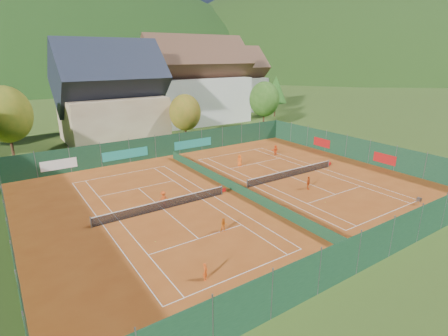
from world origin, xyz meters
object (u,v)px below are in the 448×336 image
(player_right_near, at_px, (308,183))
(player_left_far, at_px, (163,199))
(hotel_block_a, at_px, (196,86))
(hotel_block_b, at_px, (230,84))
(ball_hopper, at_px, (419,199))
(player_left_mid, at_px, (224,225))
(player_right_far_a, at_px, (240,160))
(chalet, at_px, (112,99))
(player_left_near, at_px, (205,272))
(player_right_far_b, at_px, (275,150))

(player_right_near, bearing_deg, player_left_far, 127.16)
(hotel_block_a, height_order, hotel_block_b, hotel_block_a)
(ball_hopper, distance_m, player_left_mid, 19.10)
(hotel_block_a, bearing_deg, player_right_far_a, -109.68)
(chalet, bearing_deg, hotel_block_a, 17.53)
(chalet, distance_m, player_left_near, 42.16)
(ball_hopper, bearing_deg, player_right_near, 123.41)
(hotel_block_a, relative_size, player_right_near, 15.04)
(hotel_block_b, distance_m, player_left_near, 68.47)
(chalet, distance_m, player_right_far_a, 25.53)
(player_left_near, relative_size, player_right_near, 0.83)
(player_right_near, bearing_deg, player_right_far_b, 27.98)
(hotel_block_b, bearing_deg, chalet, -157.01)
(chalet, relative_size, player_right_far_b, 11.15)
(player_right_far_a, bearing_deg, hotel_block_a, -110.58)
(chalet, xyz_separation_m, player_left_mid, (-2.78, -36.58, -6.02))
(player_left_mid, distance_m, player_right_near, 12.81)
(hotel_block_a, height_order, player_right_far_b, hotel_block_a)
(hotel_block_b, relative_size, ball_hopper, 21.60)
(player_right_near, distance_m, player_right_far_b, 13.11)
(chalet, relative_size, ball_hopper, 20.25)
(ball_hopper, bearing_deg, player_right_far_b, 89.37)
(player_left_near, distance_m, player_right_near, 18.43)
(hotel_block_b, xyz_separation_m, player_right_far_a, (-24.50, -37.35, -5.87))
(ball_hopper, height_order, player_right_far_a, player_right_far_a)
(hotel_block_b, height_order, player_right_near, hotel_block_b)
(ball_hopper, xyz_separation_m, player_left_far, (-20.05, 13.16, 0.18))
(hotel_block_a, relative_size, player_right_far_b, 14.86)
(ball_hopper, relative_size, player_left_near, 0.67)
(ball_hopper, xyz_separation_m, player_right_far_a, (-6.90, 19.08, 0.20))
(ball_hopper, bearing_deg, player_left_mid, 162.18)
(hotel_block_b, relative_size, player_left_mid, 14.36)
(player_left_far, distance_m, player_right_far_b, 21.50)
(player_left_far, xyz_separation_m, player_right_far_b, (20.27, 7.15, -0.01))
(player_right_near, bearing_deg, hotel_block_b, 28.78)
(chalet, relative_size, player_right_near, 11.28)
(chalet, xyz_separation_m, player_left_near, (-7.20, -41.10, -6.03))
(hotel_block_b, height_order, player_right_far_a, hotel_block_b)
(player_left_mid, bearing_deg, player_right_near, 31.83)
(ball_hopper, xyz_separation_m, player_left_near, (-22.61, 1.33, 0.04))
(hotel_block_a, xyz_separation_m, player_left_near, (-26.20, -47.10, -6.79))
(player_right_near, relative_size, player_right_far_b, 0.99)
(hotel_block_a, relative_size, hotel_block_b, 1.25)
(player_left_mid, xyz_separation_m, player_right_near, (12.51, 2.76, 0.12))
(player_left_mid, height_order, player_left_far, player_left_far)
(ball_hopper, distance_m, player_right_near, 10.32)
(hotel_block_b, distance_m, player_right_far_a, 45.05)
(ball_hopper, bearing_deg, player_left_far, 146.71)
(hotel_block_b, distance_m, player_right_far_b, 40.50)
(hotel_block_a, relative_size, player_left_mid, 17.95)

